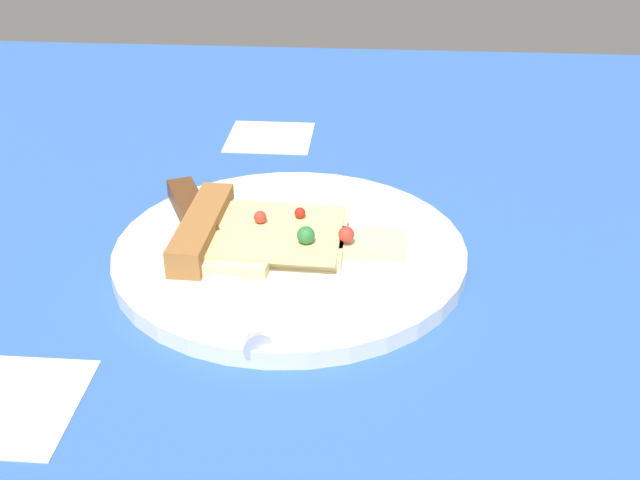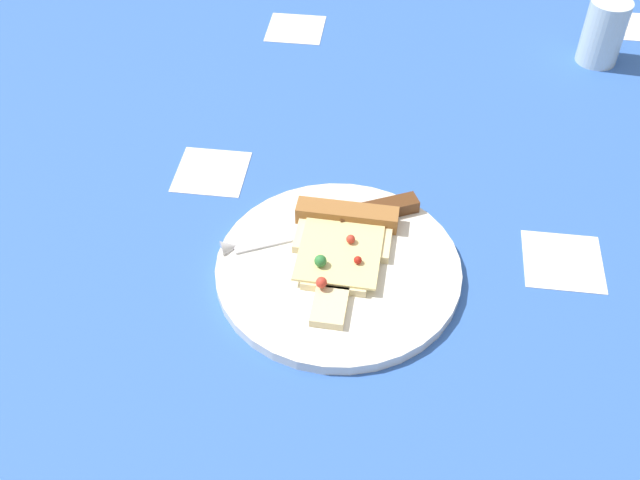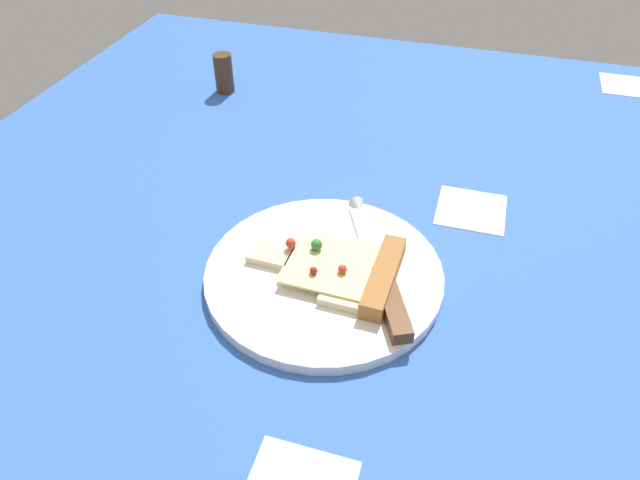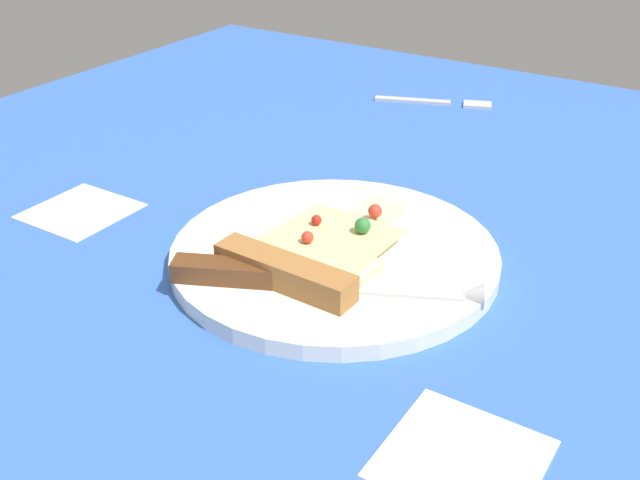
# 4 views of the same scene
# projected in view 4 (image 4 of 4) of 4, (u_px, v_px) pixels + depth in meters

# --- Properties ---
(ground_plane) EXTENTS (1.35, 1.35, 0.03)m
(ground_plane) POSITION_uv_depth(u_px,v_px,m) (373.00, 331.00, 0.59)
(ground_plane) COLOR #3360B7
(ground_plane) RESTS_ON ground
(plate) EXTENTS (0.28, 0.28, 0.01)m
(plate) POSITION_uv_depth(u_px,v_px,m) (334.00, 255.00, 0.64)
(plate) COLOR white
(plate) RESTS_ON ground_plane
(pizza_slice) EXTENTS (0.12, 0.18, 0.03)m
(pizza_slice) POSITION_uv_depth(u_px,v_px,m) (317.00, 252.00, 0.62)
(pizza_slice) COLOR beige
(pizza_slice) RESTS_ON plate
(knife) EXTENTS (0.23, 0.12, 0.02)m
(knife) POSITION_uv_depth(u_px,v_px,m) (294.00, 278.00, 0.59)
(knife) COLOR silver
(knife) RESTS_ON plate
(fork) EXTENTS (0.15, 0.07, 0.01)m
(fork) POSITION_uv_depth(u_px,v_px,m) (440.00, 101.00, 1.00)
(fork) COLOR silver
(fork) RESTS_ON ground_plane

